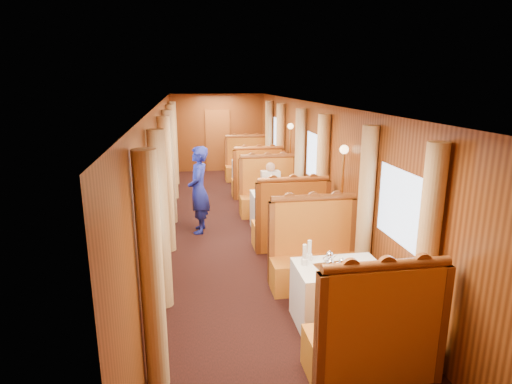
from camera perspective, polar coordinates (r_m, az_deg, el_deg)
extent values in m
cube|color=brown|center=(14.16, -5.11, 6.84)|extent=(0.80, 0.04, 2.00)
cube|color=white|center=(5.48, 10.90, -13.29)|extent=(1.05, 0.72, 0.75)
cube|color=#AB4113|center=(4.81, 14.88, -19.98)|extent=(1.30, 0.55, 0.45)
cube|color=#AB4113|center=(4.32, 16.62, -14.65)|extent=(1.30, 0.12, 0.80)
cylinder|color=brown|center=(4.13, 17.07, -9.30)|extent=(1.23, 0.10, 0.10)
cube|color=#AB4113|center=(6.35, 7.88, -10.59)|extent=(1.30, 0.55, 0.45)
cube|color=#AB4113|center=(6.30, 7.51, -4.63)|extent=(1.30, 0.12, 0.80)
cylinder|color=brown|center=(6.17, 7.65, -0.77)|extent=(1.23, 0.10, 0.10)
cube|color=white|center=(8.60, 2.98, -2.55)|extent=(1.05, 0.72, 0.75)
cube|color=#AB4113|center=(7.77, 4.44, -5.66)|extent=(1.30, 0.55, 0.45)
cube|color=#AB4113|center=(7.38, 4.93, -1.68)|extent=(1.30, 0.12, 0.80)
cylinder|color=brown|center=(7.26, 5.01, 1.66)|extent=(1.23, 0.10, 0.10)
cube|color=#AB4113|center=(9.53, 1.77, -1.75)|extent=(1.30, 0.55, 0.45)
cube|color=#AB4113|center=(9.58, 1.55, 2.20)|extent=(1.30, 0.12, 0.80)
cylinder|color=brown|center=(9.50, 1.57, 4.79)|extent=(1.23, 0.10, 0.10)
cube|color=white|center=(11.93, -0.55, 2.37)|extent=(1.05, 0.72, 0.75)
cube|color=#AB4113|center=(11.05, 0.19, 0.57)|extent=(1.30, 0.55, 0.45)
cube|color=#AB4113|center=(10.71, 0.39, 3.54)|extent=(1.30, 0.12, 0.80)
cylinder|color=brown|center=(10.63, 0.39, 5.87)|extent=(1.23, 0.10, 0.10)
cube|color=#AB4113|center=(12.88, -1.19, 2.61)|extent=(1.30, 0.55, 0.45)
cube|color=#AB4113|center=(12.98, -1.34, 5.51)|extent=(1.30, 0.12, 0.80)
cylinder|color=brown|center=(12.91, -1.35, 7.43)|extent=(1.23, 0.10, 0.10)
cube|color=silver|center=(5.26, 9.80, -9.82)|extent=(0.37, 0.30, 0.01)
cylinder|color=white|center=(5.36, 14.76, -9.64)|extent=(0.24, 0.24, 0.01)
cylinder|color=white|center=(5.27, 6.47, -9.23)|extent=(0.08, 0.08, 0.08)
cylinder|color=white|center=(5.22, 6.51, -7.90)|extent=(0.05, 0.05, 0.18)
cylinder|color=white|center=(5.41, 7.10, -8.62)|extent=(0.08, 0.08, 0.08)
cylinder|color=white|center=(5.36, 7.14, -7.32)|extent=(0.05, 0.05, 0.18)
cylinder|color=silver|center=(8.50, 2.81, 0.36)|extent=(0.06, 0.06, 0.14)
cylinder|color=silver|center=(11.81, -0.37, 4.45)|extent=(0.06, 0.06, 0.14)
cylinder|color=tan|center=(4.15, -13.75, -10.68)|extent=(0.22, 0.22, 2.35)
cylinder|color=tan|center=(5.60, -12.61, -3.87)|extent=(0.22, 0.22, 2.35)
cylinder|color=tan|center=(4.77, 21.81, -7.90)|extent=(0.22, 0.22, 2.35)
cylinder|color=tan|center=(6.07, 14.37, -2.50)|extent=(0.22, 0.22, 2.35)
cylinder|color=tan|center=(7.46, -11.84, 0.83)|extent=(0.22, 0.22, 2.35)
cylinder|color=tan|center=(8.98, -11.45, 3.19)|extent=(0.22, 0.22, 2.35)
cylinder|color=tan|center=(7.82, 8.78, 1.62)|extent=(0.22, 0.22, 2.35)
cylinder|color=tan|center=(9.29, 5.84, 3.78)|extent=(0.22, 0.22, 2.35)
cylinder|color=tan|center=(10.89, -11.12, 5.19)|extent=(0.22, 0.22, 2.35)
cylinder|color=tan|center=(12.43, -10.93, 6.35)|extent=(0.22, 0.22, 2.35)
cylinder|color=tan|center=(11.14, 3.27, 5.65)|extent=(0.22, 0.22, 2.35)
cylinder|color=tan|center=(12.65, 1.74, 6.76)|extent=(0.22, 0.22, 2.35)
cylinder|color=#BF8C3F|center=(6.59, -12.23, -3.28)|extent=(0.04, 0.04, 1.85)
sphere|color=#FFD18C|center=(6.37, -12.69, 4.92)|extent=(0.14, 0.14, 0.14)
cylinder|color=#BF8C3F|center=(7.01, 11.27, -2.15)|extent=(0.04, 0.04, 1.85)
sphere|color=#FFD18C|center=(6.80, 11.67, 5.58)|extent=(0.14, 0.14, 0.14)
cylinder|color=#BF8C3F|center=(9.98, -11.32, 2.87)|extent=(0.04, 0.04, 1.85)
sphere|color=#FFD18C|center=(9.84, -11.60, 8.32)|extent=(0.14, 0.14, 0.14)
cylinder|color=#BF8C3F|center=(10.26, 4.52, 3.43)|extent=(0.04, 0.04, 1.85)
sphere|color=#FFD18C|center=(10.12, 4.63, 8.74)|extent=(0.14, 0.14, 0.14)
imported|color=navy|center=(8.38, -7.64, 0.27)|extent=(0.46, 0.66, 1.71)
cube|color=beige|center=(9.29, 1.93, 1.17)|extent=(0.40, 0.24, 0.55)
sphere|color=tan|center=(9.21, 1.95, 3.34)|extent=(0.20, 0.20, 0.20)
cube|color=beige|center=(9.18, 2.12, -0.47)|extent=(0.36, 0.30, 0.14)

